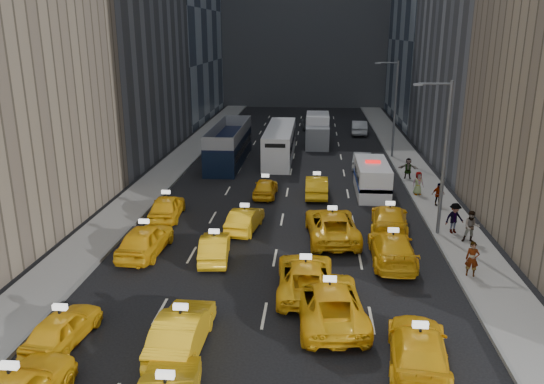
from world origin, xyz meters
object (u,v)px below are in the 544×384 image
at_px(nypd_van, 372,179).
at_px(box_truck, 317,130).
at_px(double_decker, 229,144).
at_px(city_bus, 280,143).
at_px(pedestrian_0, 472,259).

height_order(nypd_van, box_truck, box_truck).
distance_m(double_decker, box_truck, 11.67).
bearing_deg(city_bus, double_decker, -164.54).
bearing_deg(double_decker, nypd_van, -41.59).
xyz_separation_m(nypd_van, box_truck, (-4.00, 17.30, 0.41)).
xyz_separation_m(city_bus, pedestrian_0, (10.97, -24.42, -0.47)).
bearing_deg(pedestrian_0, city_bus, 128.95).
height_order(nypd_van, double_decker, double_decker).
distance_m(double_decker, pedestrian_0, 27.43).
height_order(city_bus, pedestrian_0, city_bus).
distance_m(nypd_van, pedestrian_0, 14.26).
relative_size(double_decker, city_bus, 1.00).
height_order(double_decker, box_truck, double_decker).
relative_size(double_decker, box_truck, 1.69).
distance_m(nypd_van, double_decker, 14.91).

